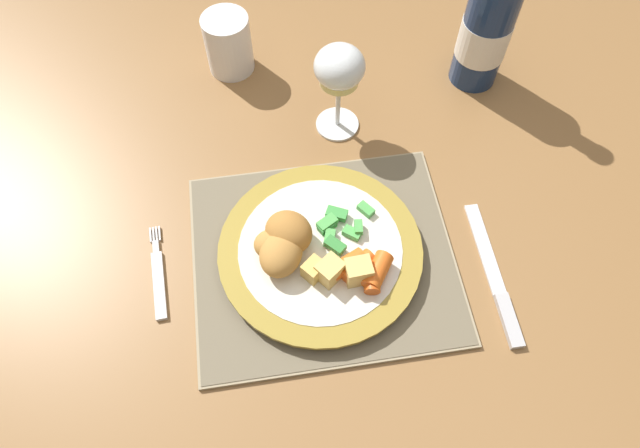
% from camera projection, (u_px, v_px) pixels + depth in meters
% --- Properties ---
extents(ground_plane, '(6.00, 6.00, 0.00)m').
position_uv_depth(ground_plane, '(323.00, 339.00, 1.46)').
color(ground_plane, brown).
extents(dining_table, '(1.50, 0.96, 0.74)m').
position_uv_depth(dining_table, '(325.00, 200.00, 0.89)').
color(dining_table, olive).
rests_on(dining_table, ground).
extents(placemat, '(0.34, 0.30, 0.01)m').
position_uv_depth(placemat, '(323.00, 258.00, 0.74)').
color(placemat, gray).
rests_on(placemat, dining_table).
extents(dinner_plate, '(0.26, 0.26, 0.02)m').
position_uv_depth(dinner_plate, '(320.00, 251.00, 0.73)').
color(dinner_plate, silver).
rests_on(dinner_plate, placemat).
extents(breaded_croquettes, '(0.09, 0.11, 0.05)m').
position_uv_depth(breaded_croquettes, '(283.00, 242.00, 0.71)').
color(breaded_croquettes, '#B77F3D').
rests_on(breaded_croquettes, dinner_plate).
extents(green_beans_pile, '(0.08, 0.08, 0.01)m').
position_uv_depth(green_beans_pile, '(340.00, 227.00, 0.73)').
color(green_beans_pile, '#4CA84C').
rests_on(green_beans_pile, dinner_plate).
extents(glazed_carrots, '(0.09, 0.06, 0.02)m').
position_uv_depth(glazed_carrots, '(360.00, 269.00, 0.70)').
color(glazed_carrots, '#CC5119').
rests_on(glazed_carrots, dinner_plate).
extents(fork, '(0.02, 0.14, 0.01)m').
position_uv_depth(fork, '(159.00, 278.00, 0.73)').
color(fork, silver).
rests_on(fork, dining_table).
extents(table_knife, '(0.02, 0.20, 0.01)m').
position_uv_depth(table_knife, '(497.00, 285.00, 0.72)').
color(table_knife, silver).
rests_on(table_knife, dining_table).
extents(wine_glass, '(0.07, 0.07, 0.15)m').
position_uv_depth(wine_glass, '(339.00, 71.00, 0.76)').
color(wine_glass, silver).
rests_on(wine_glass, dining_table).
extents(bottle, '(0.07, 0.07, 0.26)m').
position_uv_depth(bottle, '(488.00, 25.00, 0.82)').
color(bottle, navy).
rests_on(bottle, dining_table).
extents(roast_potatoes, '(0.09, 0.04, 0.03)m').
position_uv_depth(roast_potatoes, '(338.00, 271.00, 0.69)').
color(roast_potatoes, '#E5BC66').
rests_on(roast_potatoes, dinner_plate).
extents(drinking_cup, '(0.07, 0.07, 0.09)m').
position_uv_depth(drinking_cup, '(228.00, 43.00, 0.88)').
color(drinking_cup, white).
rests_on(drinking_cup, dining_table).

